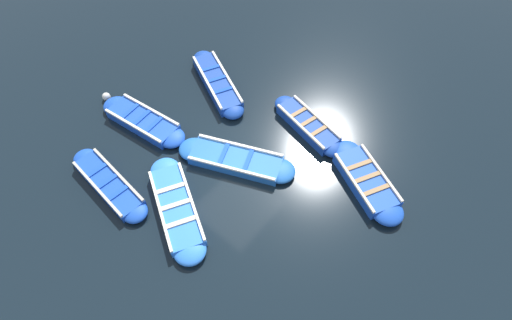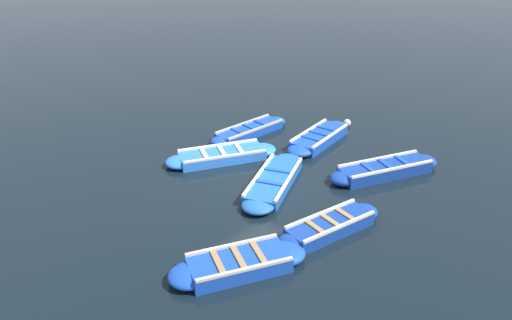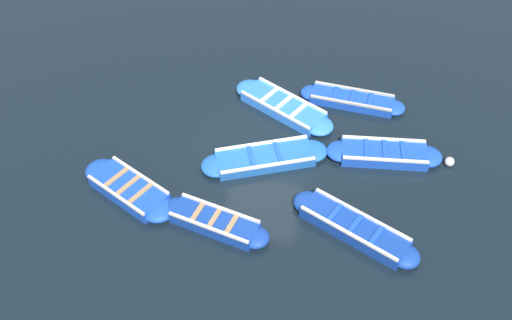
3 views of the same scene
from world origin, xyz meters
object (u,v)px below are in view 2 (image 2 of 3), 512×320
(boat_end_of_row, at_px, (385,170))
(boat_bow_out, at_px, (330,226))
(buoy_orange_near, at_px, (347,123))
(boat_centre, at_px, (222,156))
(boat_inner_gap, at_px, (319,138))
(boat_alongside, at_px, (274,181))
(boat_outer_left, at_px, (250,131))
(boat_outer_right, at_px, (239,264))

(boat_end_of_row, height_order, boat_bow_out, boat_end_of_row)
(boat_bow_out, height_order, buoy_orange_near, boat_bow_out)
(boat_centre, distance_m, boat_inner_gap, 3.69)
(boat_bow_out, height_order, boat_alongside, boat_bow_out)
(boat_end_of_row, height_order, buoy_orange_near, boat_end_of_row)
(boat_centre, xyz_separation_m, buoy_orange_near, (1.53, 5.27, -0.01))
(boat_alongside, height_order, boat_centre, boat_centre)
(boat_inner_gap, bearing_deg, boat_outer_left, -154.17)
(boat_outer_left, distance_m, boat_outer_right, 7.88)
(boat_alongside, xyz_separation_m, buoy_orange_near, (-0.88, 5.47, -0.01))
(boat_alongside, relative_size, boat_inner_gap, 1.11)
(boat_outer_left, xyz_separation_m, boat_outer_right, (5.13, -5.98, 0.03))
(boat_bow_out, xyz_separation_m, boat_alongside, (-2.65, 0.92, -0.03))
(boat_end_of_row, xyz_separation_m, boat_inner_gap, (-2.99, 0.68, -0.02))
(boat_end_of_row, height_order, boat_alongside, boat_end_of_row)
(boat_outer_left, xyz_separation_m, boat_centre, (0.76, -2.19, 0.01))
(boat_outer_left, relative_size, buoy_orange_near, 12.21)
(boat_bow_out, bearing_deg, boat_centre, 167.60)
(boat_bow_out, distance_m, boat_outer_right, 2.77)
(boat_end_of_row, distance_m, boat_inner_gap, 3.07)
(boat_outer_right, distance_m, buoy_orange_near, 9.50)
(boat_end_of_row, distance_m, boat_centre, 5.29)
(boat_end_of_row, bearing_deg, boat_centre, -149.97)
(boat_outer_right, height_order, boat_inner_gap, boat_outer_right)
(boat_inner_gap, bearing_deg, boat_bow_out, -51.95)
(boat_outer_right, distance_m, boat_inner_gap, 7.64)
(boat_inner_gap, relative_size, buoy_orange_near, 12.22)
(boat_inner_gap, bearing_deg, boat_centre, -115.50)
(boat_end_of_row, distance_m, buoy_orange_near, 4.02)
(boat_alongside, relative_size, boat_outer_right, 1.17)
(boat_end_of_row, xyz_separation_m, boat_outer_left, (-5.34, -0.46, -0.04))
(boat_outer_left, xyz_separation_m, buoy_orange_near, (2.29, 3.08, -0.00))
(boat_outer_left, distance_m, buoy_orange_near, 3.84)
(boat_alongside, bearing_deg, boat_outer_right, -61.46)
(boat_outer_left, bearing_deg, boat_centre, -70.92)
(boat_end_of_row, relative_size, boat_outer_right, 1.13)
(boat_alongside, height_order, buoy_orange_near, boat_alongside)
(boat_outer_left, height_order, boat_bow_out, boat_bow_out)
(boat_outer_right, relative_size, boat_inner_gap, 0.94)
(boat_bow_out, xyz_separation_m, boat_inner_gap, (-3.47, 4.44, -0.00))
(boat_outer_right, height_order, buoy_orange_near, boat_outer_right)
(buoy_orange_near, bearing_deg, boat_inner_gap, -88.32)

